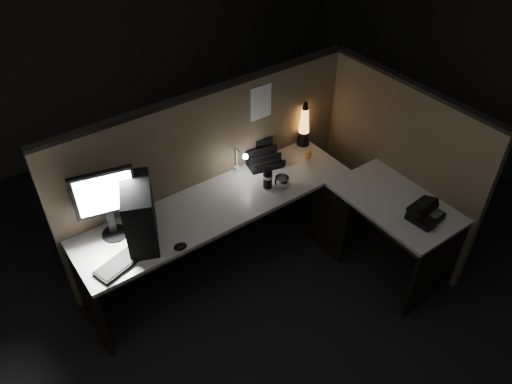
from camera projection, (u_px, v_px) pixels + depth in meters
floor at (278, 303)px, 4.06m from camera, size 6.00×6.00×0.00m
room_shell at (285, 135)px, 3.03m from camera, size 6.00×6.00×6.00m
partition_back at (212, 174)px, 4.17m from camera, size 2.66×0.06×1.50m
partition_right at (396, 166)px, 4.25m from camera, size 0.06×1.66×1.50m
desk at (278, 225)px, 3.93m from camera, size 2.60×1.60×0.73m
pc_tower at (140, 214)px, 3.46m from camera, size 0.36×0.49×0.47m
monitor at (106, 198)px, 3.43m from camera, size 0.43×0.19×0.56m
keyboard at (127, 259)px, 3.43m from camera, size 0.49×0.28×0.02m
mouse at (180, 246)px, 3.51m from camera, size 0.11×0.08×0.04m
clip_lamp at (241, 160)px, 4.12m from camera, size 0.05×0.18×0.23m
organizer at (262, 158)px, 4.29m from camera, size 0.33×0.31×0.21m
lava_lamp at (304, 127)px, 4.43m from camera, size 0.11×0.11×0.43m
travel_mug at (268, 178)px, 4.01m from camera, size 0.08×0.08×0.18m
steel_mug at (282, 182)px, 4.03m from camera, size 0.13×0.13×0.10m
figurine at (309, 154)px, 4.34m from camera, size 0.06×0.06×0.06m
pinned_paper at (261, 103)px, 4.02m from camera, size 0.21×0.00×0.29m
desk_phone at (424, 213)px, 3.74m from camera, size 0.25×0.26×0.14m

